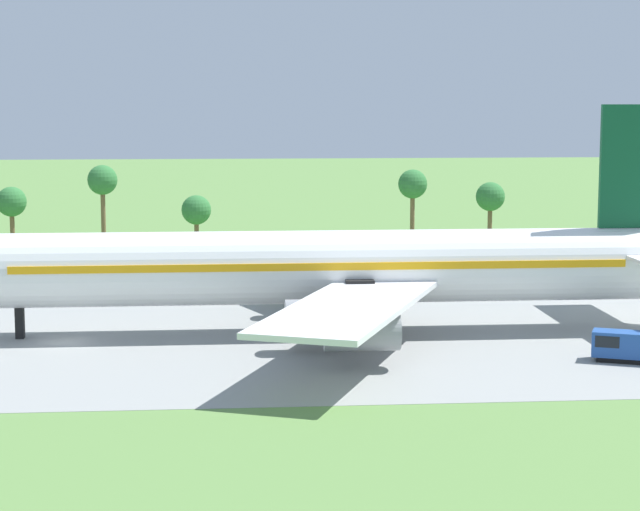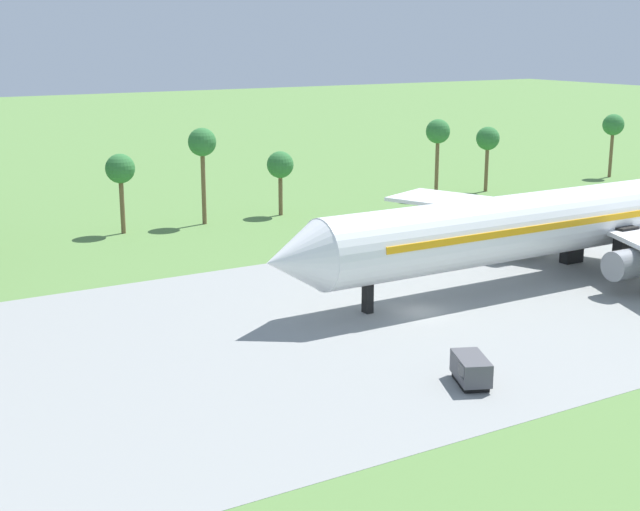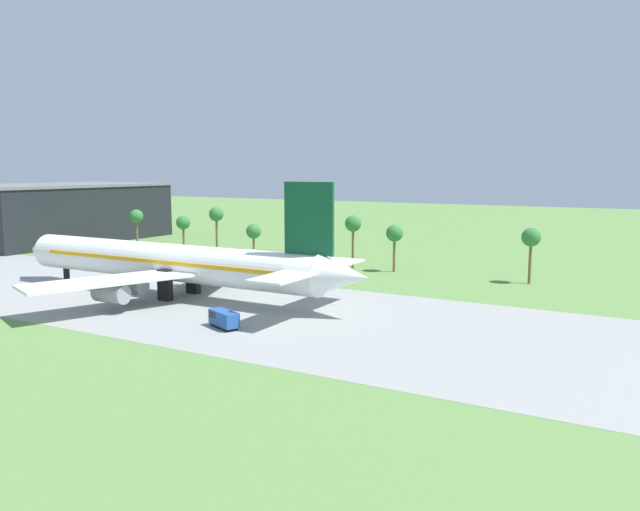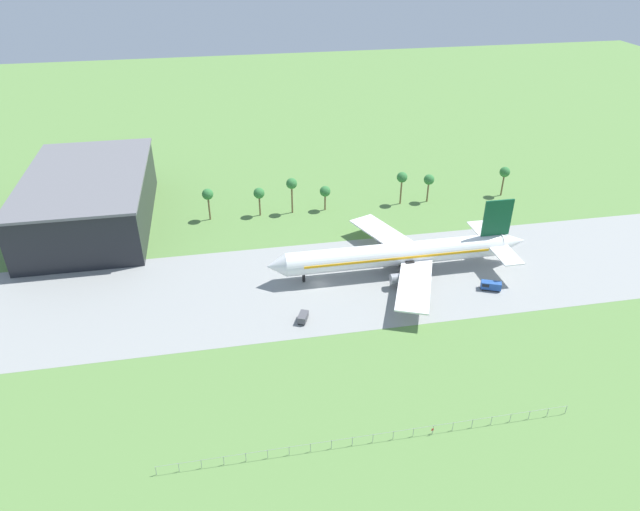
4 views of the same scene
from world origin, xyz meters
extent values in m
plane|color=#5B8442|center=(0.00, 0.00, 0.00)|extent=(600.00, 600.00, 0.00)
cube|color=gray|center=(0.00, 0.00, 0.01)|extent=(320.00, 44.00, 0.02)
cylinder|color=white|center=(21.58, 2.12, 5.85)|extent=(61.13, 6.34, 6.34)
cone|color=white|center=(-11.52, 2.12, 5.85)|extent=(5.07, 6.21, 6.21)
cone|color=white|center=(56.10, 2.12, 6.32)|extent=(7.92, 6.02, 6.02)
cube|color=#EFA314|center=(21.58, 2.12, 6.32)|extent=(51.96, 6.47, 0.63)
cube|color=#0F4C2D|center=(50.24, 2.12, 14.41)|extent=(8.24, 0.50, 10.78)
cube|color=white|center=(50.56, 2.12, 6.80)|extent=(5.71, 25.36, 0.30)
cube|color=white|center=(22.81, -10.96, 4.74)|extent=(17.44, 27.33, 0.44)
cube|color=white|center=(22.81, 15.19, 4.74)|extent=(17.44, 27.33, 0.44)
cylinder|color=gray|center=(20.98, -5.49, 2.91)|extent=(5.71, 2.85, 2.85)
cylinder|color=gray|center=(23.55, -11.83, 2.91)|extent=(5.71, 2.85, 2.85)
cylinder|color=gray|center=(20.98, 9.73, 2.91)|extent=(5.71, 2.85, 2.85)
cylinder|color=gray|center=(23.55, 16.07, 2.91)|extent=(5.71, 2.85, 2.85)
cube|color=black|center=(-4.09, 2.12, 2.61)|extent=(0.70, 0.90, 5.21)
cube|color=black|center=(24.64, -1.37, 2.61)|extent=(2.40, 1.20, 5.21)
cube|color=black|center=(24.64, 5.60, 2.61)|extent=(2.40, 1.20, 5.21)
cube|color=black|center=(-7.08, -15.33, 0.20)|extent=(2.97, 3.74, 0.40)
cube|color=#4C4C51|center=(-7.08, -15.33, 1.23)|extent=(3.39, 4.36, 1.66)
cube|color=black|center=(-7.51, -16.31, 1.48)|extent=(2.41, 2.06, 0.90)
cube|color=black|center=(44.39, -10.95, 0.20)|extent=(4.82, 3.40, 0.40)
cube|color=#234C99|center=(44.39, -10.95, 1.39)|extent=(5.63, 3.89, 1.99)
cube|color=black|center=(43.06, -10.39, 1.69)|extent=(2.49, 2.60, 0.90)
cylinder|color=gray|center=(-40.00, -55.00, 1.05)|extent=(0.10, 0.10, 2.10)
cylinder|color=gray|center=(-36.00, -55.00, 1.05)|extent=(0.10, 0.10, 2.10)
cylinder|color=gray|center=(-32.00, -55.00, 1.05)|extent=(0.10, 0.10, 2.10)
cylinder|color=gray|center=(-28.00, -55.00, 1.05)|extent=(0.10, 0.10, 2.10)
cylinder|color=gray|center=(-24.00, -55.00, 1.05)|extent=(0.10, 0.10, 2.10)
cylinder|color=gray|center=(-20.00, -55.00, 1.05)|extent=(0.10, 0.10, 2.10)
cylinder|color=gray|center=(-16.00, -55.00, 1.05)|extent=(0.10, 0.10, 2.10)
cylinder|color=gray|center=(-12.00, -55.00, 1.05)|extent=(0.10, 0.10, 2.10)
cylinder|color=gray|center=(-8.00, -55.00, 1.05)|extent=(0.10, 0.10, 2.10)
cylinder|color=gray|center=(-4.00, -55.00, 1.05)|extent=(0.10, 0.10, 2.10)
cylinder|color=gray|center=(0.00, -55.00, 1.05)|extent=(0.10, 0.10, 2.10)
cylinder|color=gray|center=(4.00, -55.00, 1.05)|extent=(0.10, 0.10, 2.10)
cylinder|color=gray|center=(8.00, -55.00, 1.05)|extent=(0.10, 0.10, 2.10)
cylinder|color=gray|center=(12.00, -55.00, 1.05)|extent=(0.10, 0.10, 2.10)
cylinder|color=gray|center=(16.00, -55.00, 1.05)|extent=(0.10, 0.10, 2.10)
cylinder|color=gray|center=(20.00, -55.00, 1.05)|extent=(0.10, 0.10, 2.10)
cylinder|color=gray|center=(24.00, -55.00, 1.05)|extent=(0.10, 0.10, 2.10)
cylinder|color=gray|center=(28.00, -55.00, 1.05)|extent=(0.10, 0.10, 2.10)
cylinder|color=gray|center=(32.00, -55.00, 1.05)|extent=(0.10, 0.10, 2.10)
cylinder|color=gray|center=(36.00, -55.00, 1.05)|extent=(0.10, 0.10, 2.10)
cylinder|color=gray|center=(40.00, -55.00, 1.05)|extent=(0.10, 0.10, 2.10)
cylinder|color=gray|center=(0.00, -55.00, 2.06)|extent=(80.00, 0.06, 0.06)
cylinder|color=gray|center=(11.72, -55.30, 0.80)|extent=(0.08, 0.08, 1.60)
cube|color=red|center=(11.72, -55.32, 1.40)|extent=(0.44, 0.03, 0.56)
cube|color=black|center=(-65.49, 48.33, 8.17)|extent=(36.00, 60.00, 16.35)
cube|color=slate|center=(-65.49, 48.33, 16.75)|extent=(36.72, 61.20, 0.80)
cylinder|color=brown|center=(-12.02, 44.31, 3.72)|extent=(0.56, 0.56, 7.45)
sphere|color=#337538|center=(-12.02, 44.31, 8.05)|extent=(3.60, 3.60, 3.60)
cylinder|color=brown|center=(10.01, 44.31, 3.14)|extent=(0.56, 0.56, 6.28)
sphere|color=#337538|center=(10.01, 44.31, 6.88)|extent=(3.60, 3.60, 3.60)
cylinder|color=brown|center=(74.09, 44.31, 4.16)|extent=(0.56, 0.56, 8.32)
sphere|color=#337538|center=(74.09, 44.31, 8.92)|extent=(3.60, 3.60, 3.60)
cylinder|color=brown|center=(36.58, 44.31, 4.64)|extent=(0.56, 0.56, 9.27)
sphere|color=#337538|center=(36.58, 44.31, 9.87)|extent=(3.60, 3.60, 3.60)
cylinder|color=brown|center=(46.33, 44.31, 3.82)|extent=(0.56, 0.56, 7.65)
sphere|color=#337538|center=(46.33, 44.31, 8.25)|extent=(3.60, 3.60, 3.60)
cylinder|color=brown|center=(-28.48, 44.31, 4.23)|extent=(0.56, 0.56, 8.46)
sphere|color=#337538|center=(-28.48, 44.31, 9.06)|extent=(3.60, 3.60, 3.60)
cylinder|color=brown|center=(-1.18, 44.31, 5.00)|extent=(0.56, 0.56, 9.99)
sphere|color=#337538|center=(-1.18, 44.31, 10.59)|extent=(3.60, 3.60, 3.60)
camera|label=1|loc=(13.31, -96.51, 20.26)|focal=65.00mm
camera|label=2|loc=(-46.19, -60.16, 24.03)|focal=50.00mm
camera|label=3|loc=(96.87, -77.00, 21.67)|focal=35.00mm
camera|label=4|loc=(-23.52, -126.58, 86.18)|focal=32.00mm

